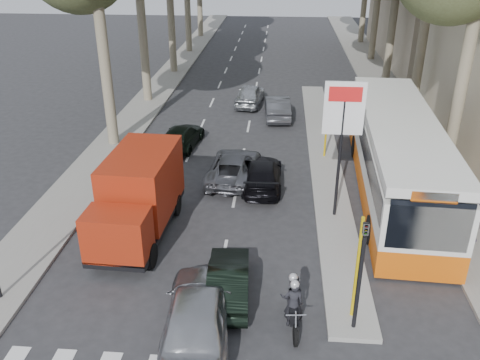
# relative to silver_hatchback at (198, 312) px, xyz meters

# --- Properties ---
(ground) EXTENTS (120.00, 120.00, 0.00)m
(ground) POSITION_rel_silver_hatchback_xyz_m (1.19, 2.00, -0.79)
(ground) COLOR #28282B
(ground) RESTS_ON ground
(sidewalk_right) EXTENTS (3.20, 70.00, 0.12)m
(sidewalk_right) POSITION_rel_silver_hatchback_xyz_m (9.79, 27.00, -0.73)
(sidewalk_right) COLOR gray
(sidewalk_right) RESTS_ON ground
(median_left) EXTENTS (2.40, 64.00, 0.12)m
(median_left) POSITION_rel_silver_hatchback_xyz_m (-6.81, 30.00, -0.73)
(median_left) COLOR gray
(median_left) RESTS_ON ground
(traffic_island) EXTENTS (1.50, 26.00, 0.16)m
(traffic_island) POSITION_rel_silver_hatchback_xyz_m (4.44, 13.00, -0.71)
(traffic_island) COLOR gray
(traffic_island) RESTS_ON ground
(billboard) EXTENTS (1.50, 12.10, 5.60)m
(billboard) POSITION_rel_silver_hatchback_xyz_m (4.44, 7.00, 2.92)
(billboard) COLOR yellow
(billboard) RESTS_ON ground
(traffic_light_island) EXTENTS (0.16, 0.41, 3.60)m
(traffic_light_island) POSITION_rel_silver_hatchback_xyz_m (4.44, 0.50, 1.70)
(traffic_light_island) COLOR black
(traffic_light_island) RESTS_ON ground
(silver_hatchback) EXTENTS (2.16, 4.73, 1.57)m
(silver_hatchback) POSITION_rel_silver_hatchback_xyz_m (0.00, 0.00, 0.00)
(silver_hatchback) COLOR #A8AAB0
(silver_hatchback) RESTS_ON ground
(dark_hatchback) EXTENTS (1.49, 3.68, 1.19)m
(dark_hatchback) POSITION_rel_silver_hatchback_xyz_m (0.69, 1.79, -0.19)
(dark_hatchback) COLOR black
(dark_hatchback) RESTS_ON ground
(queue_car_a) EXTENTS (2.44, 4.72, 1.27)m
(queue_car_a) POSITION_rel_silver_hatchback_xyz_m (0.09, 10.22, -0.15)
(queue_car_a) COLOR #505258
(queue_car_a) RESTS_ON ground
(queue_car_b) EXTENTS (1.77, 4.26, 1.23)m
(queue_car_b) POSITION_rel_silver_hatchback_xyz_m (1.41, 9.58, -0.17)
(queue_car_b) COLOR black
(queue_car_b) RESTS_ON ground
(queue_car_c) EXTENTS (2.02, 4.24, 1.40)m
(queue_car_c) POSITION_rel_silver_hatchback_xyz_m (0.09, 21.69, -0.09)
(queue_car_c) COLOR #A7ABAF
(queue_car_c) RESTS_ON ground
(queue_car_d) EXTENTS (1.75, 4.25, 1.37)m
(queue_car_d) POSITION_rel_silver_hatchback_xyz_m (1.95, 19.19, -0.10)
(queue_car_d) COLOR #4A4B51
(queue_car_d) RESTS_ON ground
(queue_car_e) EXTENTS (2.15, 4.28, 1.19)m
(queue_car_e) POSITION_rel_silver_hatchback_xyz_m (-3.07, 13.97, -0.19)
(queue_car_e) COLOR black
(queue_car_e) RESTS_ON ground
(red_truck) EXTENTS (2.42, 5.83, 3.06)m
(red_truck) POSITION_rel_silver_hatchback_xyz_m (-3.00, 5.28, 0.83)
(red_truck) COLOR black
(red_truck) RESTS_ON ground
(city_bus) EXTENTS (3.53, 13.35, 3.48)m
(city_bus) POSITION_rel_silver_hatchback_xyz_m (7.17, 9.45, 1.05)
(city_bus) COLOR #D4570B
(city_bus) RESTS_ON ground
(motorcycle) EXTENTS (0.74, 1.96, 1.67)m
(motorcycle) POSITION_rel_silver_hatchback_xyz_m (2.67, 0.71, -0.03)
(motorcycle) COLOR black
(motorcycle) RESTS_ON ground
(pedestrian_near) EXTENTS (0.63, 1.01, 1.61)m
(pedestrian_near) POSITION_rel_silver_hatchback_xyz_m (9.30, 5.53, 0.14)
(pedestrian_near) COLOR #42334D
(pedestrian_near) RESTS_ON sidewalk_right
(pedestrian_far) EXTENTS (1.24, 0.80, 1.77)m
(pedestrian_far) POSITION_rel_silver_hatchback_xyz_m (9.11, 8.51, 0.22)
(pedestrian_far) COLOR #6C6051
(pedestrian_far) RESTS_ON sidewalk_right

